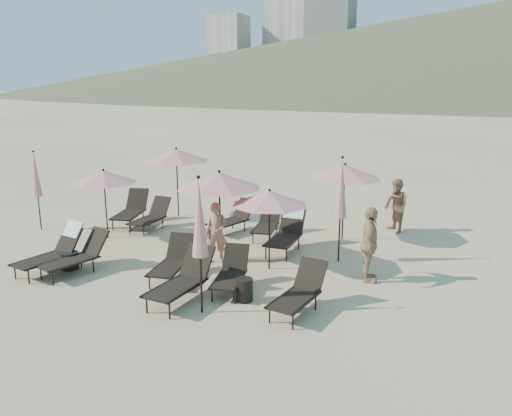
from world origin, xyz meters
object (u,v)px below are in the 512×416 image
at_px(lounger_9, 268,220).
at_px(umbrella_open_1, 219,181).
at_px(lounger_3, 183,279).
at_px(umbrella_open_2, 270,198).
at_px(lounger_2, 172,261).
at_px(umbrella_open_4, 345,172).
at_px(lounger_6, 131,209).
at_px(side_table_1, 244,290).
at_px(umbrella_closed_0, 199,219).
at_px(lounger_5, 299,292).
at_px(beachgoer_c, 369,245).
at_px(umbrella_open_3, 176,155).
at_px(lounger_0, 54,250).
at_px(umbrella_closed_1, 341,189).
at_px(lounger_7, 151,216).
at_px(lounger_10, 287,230).
at_px(side_table_0, 70,261).
at_px(lounger_4, 231,272).
at_px(umbrella_open_0, 104,177).
at_px(beachgoer_b, 396,206).
at_px(lounger_1, 77,255).
at_px(lounger_8, 233,218).
at_px(umbrella_closed_2, 36,175).
at_px(beachgoer_a, 216,233).

height_order(lounger_9, umbrella_open_1, umbrella_open_1).
relative_size(lounger_3, umbrella_open_2, 0.90).
distance_m(lounger_2, umbrella_open_4, 5.67).
height_order(lounger_6, side_table_1, lounger_6).
bearing_deg(umbrella_closed_0, lounger_5, 25.92).
height_order(lounger_6, lounger_9, lounger_6).
height_order(lounger_6, umbrella_open_2, umbrella_open_2).
bearing_deg(side_table_1, beachgoer_c, 45.81).
height_order(umbrella_open_2, umbrella_open_3, umbrella_open_3).
bearing_deg(beachgoer_c, umbrella_closed_0, 125.64).
bearing_deg(lounger_0, umbrella_closed_1, 37.92).
xyz_separation_m(lounger_6, umbrella_open_1, (4.26, -1.77, 1.59)).
xyz_separation_m(lounger_7, lounger_10, (4.63, -0.11, 0.11)).
distance_m(lounger_10, side_table_0, 5.68).
bearing_deg(lounger_6, umbrella_open_3, 45.84).
bearing_deg(lounger_4, umbrella_open_0, 145.35).
bearing_deg(umbrella_open_0, umbrella_open_2, -4.47).
relative_size(lounger_4, beachgoer_b, 0.97).
bearing_deg(lounger_0, umbrella_open_3, 100.02).
height_order(umbrella_open_0, beachgoer_c, umbrella_open_0).
height_order(lounger_4, lounger_9, lounger_9).
bearing_deg(lounger_1, umbrella_open_3, 112.90).
height_order(lounger_1, side_table_1, lounger_1).
relative_size(lounger_3, lounger_8, 1.04).
bearing_deg(lounger_2, side_table_0, 179.52).
xyz_separation_m(lounger_6, lounger_8, (3.42, 0.59, -0.05)).
distance_m(beachgoer_b, beachgoer_c, 4.36).
height_order(lounger_7, side_table_0, lounger_7).
bearing_deg(lounger_10, lounger_5, -68.79).
xyz_separation_m(lounger_7, lounger_8, (2.47, 0.83, 0.01)).
bearing_deg(umbrella_closed_2, lounger_0, -37.97).
distance_m(lounger_9, umbrella_closed_0, 5.62).
xyz_separation_m(umbrella_closed_2, side_table_0, (3.43, -2.27, -1.53)).
bearing_deg(umbrella_open_2, umbrella_open_4, 72.49).
xyz_separation_m(lounger_5, side_table_1, (-1.22, 0.01, -0.18)).
distance_m(lounger_0, side_table_1, 5.03).
relative_size(lounger_9, umbrella_open_0, 0.84).
height_order(lounger_6, beachgoer_b, beachgoer_b).
distance_m(lounger_8, umbrella_open_4, 3.70).
xyz_separation_m(side_table_0, beachgoer_a, (3.07, 1.95, 0.57)).
distance_m(lounger_7, beachgoer_a, 3.80).
bearing_deg(lounger_9, side_table_0, -137.58).
relative_size(lounger_5, side_table_1, 3.36).
bearing_deg(umbrella_closed_1, umbrella_closed_2, -173.83).
height_order(lounger_9, beachgoer_a, beachgoer_a).
xyz_separation_m(lounger_9, umbrella_open_1, (-0.31, -2.38, 1.59)).
height_order(lounger_10, beachgoer_a, beachgoer_a).
xyz_separation_m(lounger_5, umbrella_open_1, (-2.94, 2.12, 1.65)).
distance_m(lounger_5, umbrella_closed_1, 3.53).
bearing_deg(umbrella_closed_1, lounger_4, -120.81).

